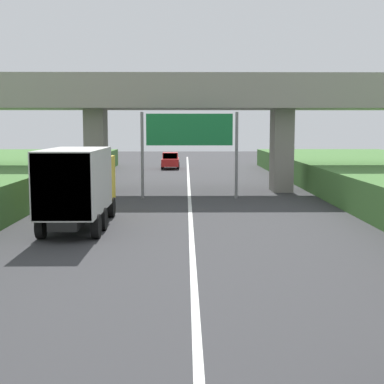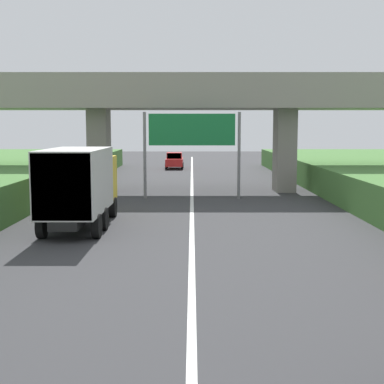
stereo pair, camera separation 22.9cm
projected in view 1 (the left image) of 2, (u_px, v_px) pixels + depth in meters
The scene contains 5 objects.
lane_centre_stripe at pixel (190, 208), 29.34m from camera, with size 0.20×101.61×0.01m, color white.
overpass_bridge at pixel (189, 105), 36.30m from camera, with size 40.00×4.80×7.73m.
overhead_highway_sign at pixel (189, 135), 32.65m from camera, with size 5.88×0.18×5.23m.
truck_yellow at pixel (79, 183), 23.21m from camera, with size 2.44×7.30×3.44m.
car_red at pixel (170, 161), 56.91m from camera, with size 1.86×4.10×1.72m.
Camera 1 is at (-0.22, 1.77, 4.31)m, focal length 50.81 mm.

